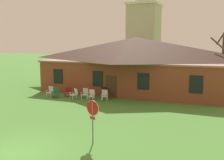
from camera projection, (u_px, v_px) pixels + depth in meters
The scene contains 13 objects.
ground_plane at pixel (15, 153), 12.54m from camera, with size 200.00×200.00×0.00m, color #477F33.
brick_building at pixel (136, 63), 29.18m from camera, with size 19.10×10.40×5.86m.
dome_tower at pixel (144, 27), 44.07m from camera, with size 5.18×5.18×17.42m.
stop_sign at pixel (93, 113), 13.47m from camera, with size 0.78×0.25×2.31m.
lawn_chair_by_porch at pixel (50, 91), 25.94m from camera, with size 0.69×0.72×0.96m.
lawn_chair_near_door at pixel (55, 93), 25.20m from camera, with size 0.78×0.82×0.96m.
lawn_chair_left_end at pixel (68, 92), 25.74m from camera, with size 0.76×0.81×0.96m.
lawn_chair_middle at pixel (74, 93), 24.73m from camera, with size 0.82×0.86×0.96m.
lawn_chair_right_end at pixel (85, 93), 24.88m from camera, with size 0.71×0.74×0.96m.
lawn_chair_far_side at pixel (91, 95), 24.19m from camera, with size 0.71×0.74×0.96m.
lawn_chair_under_eave at pixel (105, 95), 24.08m from camera, with size 0.77×0.82×0.96m.
bare_tree_beside_building at pixel (223, 60), 26.49m from camera, with size 2.20×2.17×6.54m.
trash_bin at pixel (104, 92), 25.29m from camera, with size 0.56×0.56×0.98m.
Camera 1 is at (8.89, -9.19, 5.18)m, focal length 42.25 mm.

